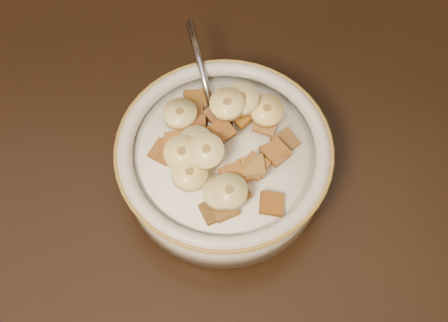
{
  "coord_description": "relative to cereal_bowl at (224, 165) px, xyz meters",
  "views": [
    {
      "loc": [
        0.28,
        -0.22,
        1.29
      ],
      "look_at": [
        0.28,
        0.05,
        0.78
      ],
      "focal_mm": 50.0,
      "sensor_mm": 36.0,
      "label": 1
    }
  ],
  "objects": [
    {
      "name": "cereal_square_0",
      "position": [
        -0.01,
        0.03,
        0.04
      ],
      "size": [
        0.03,
        0.03,
        0.01
      ],
      "primitive_type": "cube",
      "rotation": [
        0.25,
        -0.1,
        0.78
      ],
      "color": "brown",
      "rests_on": "milk"
    },
    {
      "name": "cereal_square_1",
      "position": [
        -0.06,
        -0.0,
        0.03
      ],
      "size": [
        0.03,
        0.03,
        0.01
      ],
      "primitive_type": "cube",
      "rotation": [
        -0.12,
        -0.09,
        2.63
      ],
      "color": "brown",
      "rests_on": "milk"
    },
    {
      "name": "banana_slice_3",
      "position": [
        -0.02,
        -0.01,
        0.05
      ],
      "size": [
        0.04,
        0.04,
        0.01
      ],
      "primitive_type": "cylinder",
      "rotation": [
        0.09,
        -0.06,
        0.33
      ],
      "color": "#CEBB8B",
      "rests_on": "milk"
    },
    {
      "name": "spoon",
      "position": [
        -0.01,
        0.03,
        0.03
      ],
      "size": [
        0.04,
        0.05,
        0.01
      ],
      "primitive_type": "ellipsoid",
      "rotation": [
        0.0,
        0.0,
        3.4
      ],
      "color": "#9FA3BA",
      "rests_on": "cereal_bowl"
    },
    {
      "name": "cereal_square_20",
      "position": [
        -0.0,
        0.01,
        0.04
      ],
      "size": [
        0.03,
        0.03,
        0.01
      ],
      "primitive_type": "cube",
      "rotation": [
        -0.15,
        -0.14,
        2.18
      ],
      "color": "brown",
      "rests_on": "milk"
    },
    {
      "name": "cereal_square_2",
      "position": [
        -0.03,
        0.04,
        0.03
      ],
      "size": [
        0.02,
        0.02,
        0.01
      ],
      "primitive_type": "cube",
      "rotation": [
        0.14,
        0.16,
        1.64
      ],
      "color": "brown",
      "rests_on": "milk"
    },
    {
      "name": "banana_slice_2",
      "position": [
        -0.04,
        -0.02,
        0.05
      ],
      "size": [
        0.04,
        0.04,
        0.02
      ],
      "primitive_type": "cylinder",
      "rotation": [
        0.09,
        -0.13,
        0.74
      ],
      "color": "#E1D178",
      "rests_on": "milk"
    },
    {
      "name": "cereal_square_18",
      "position": [
        0.01,
        -0.04,
        0.03
      ],
      "size": [
        0.03,
        0.03,
        0.01
      ],
      "primitive_type": "cube",
      "rotation": [
        0.09,
        -0.03,
        2.1
      ],
      "color": "brown",
      "rests_on": "milk"
    },
    {
      "name": "banana_slice_6",
      "position": [
        -0.04,
        0.03,
        0.04
      ],
      "size": [
        0.04,
        0.04,
        0.01
      ],
      "primitive_type": "cylinder",
      "rotation": [
        0.06,
        0.12,
        1.88
      ],
      "color": "beige",
      "rests_on": "milk"
    },
    {
      "name": "cereal_square_15",
      "position": [
        0.05,
        -0.01,
        0.03
      ],
      "size": [
        0.03,
        0.03,
        0.01
      ],
      "primitive_type": "cube",
      "rotation": [
        0.01,
        -0.15,
        2.31
      ],
      "color": "brown",
      "rests_on": "milk"
    },
    {
      "name": "cereal_square_4",
      "position": [
        0.03,
        -0.02,
        0.04
      ],
      "size": [
        0.03,
        0.03,
        0.01
      ],
      "primitive_type": "cube",
      "rotation": [
        0.16,
        -0.02,
        0.99
      ],
      "color": "brown",
      "rests_on": "milk"
    },
    {
      "name": "banana_slice_0",
      "position": [
        -0.0,
        -0.05,
        0.04
      ],
      "size": [
        0.04,
        0.04,
        0.01
      ],
      "primitive_type": "cylinder",
      "rotation": [
        -0.11,
        0.05,
        0.82
      ],
      "color": "beige",
      "rests_on": "milk"
    },
    {
      "name": "cereal_square_3",
      "position": [
        0.04,
        -0.05,
        0.03
      ],
      "size": [
        0.02,
        0.02,
        0.01
      ],
      "primitive_type": "cube",
      "rotation": [
        0.21,
        -0.06,
        1.47
      ],
      "color": "brown",
      "rests_on": "milk"
    },
    {
      "name": "cereal_square_12",
      "position": [
        0.02,
        -0.02,
        0.04
      ],
      "size": [
        0.02,
        0.02,
        0.01
      ],
      "primitive_type": "cube",
      "rotation": [
        -0.04,
        -0.03,
        1.73
      ],
      "color": "#9D5F1E",
      "rests_on": "milk"
    },
    {
      "name": "banana_slice_5",
      "position": [
        0.02,
        0.04,
        0.05
      ],
      "size": [
        0.04,
        0.04,
        0.01
      ],
      "primitive_type": "cylinder",
      "rotation": [
        -0.02,
        -0.06,
        1.9
      ],
      "color": "beige",
      "rests_on": "milk"
    },
    {
      "name": "banana_slice_7",
      "position": [
        -0.03,
        -0.03,
        0.05
      ],
      "size": [
        0.04,
        0.04,
        0.02
      ],
      "primitive_type": "cylinder",
      "rotation": [
        0.12,
        -0.12,
        2.28
      ],
      "color": "#EBD183",
      "rests_on": "milk"
    },
    {
      "name": "cereal_square_9",
      "position": [
        -0.01,
        -0.06,
        0.03
      ],
      "size": [
        0.03,
        0.03,
        0.01
      ],
      "primitive_type": "cube",
      "rotation": [
        0.06,
        -0.09,
        2.02
      ],
      "color": "brown",
      "rests_on": "milk"
    },
    {
      "name": "banana_slice_4",
      "position": [
        0.0,
        -0.05,
        0.04
      ],
      "size": [
        0.04,
        0.04,
        0.01
      ],
      "primitive_type": "cylinder",
      "rotation": [
        0.04,
        -0.0,
        0.29
      ],
      "color": "beige",
      "rests_on": "milk"
    },
    {
      "name": "milk",
      "position": [
        0.0,
        0.0,
        0.02
      ],
      "size": [
        0.16,
        0.16,
        0.0
      ],
      "primitive_type": "cylinder",
      "color": "white",
      "rests_on": "cereal_bowl"
    },
    {
      "name": "cereal_square_5",
      "position": [
        0.04,
        0.03,
        0.03
      ],
      "size": [
        0.03,
        0.03,
        0.01
      ],
      "primitive_type": "cube",
      "rotation": [
        -0.23,
        -0.08,
        2.81
      ],
      "color": "#8F5E33",
      "rests_on": "milk"
    },
    {
      "name": "cereal_square_16",
      "position": [
        0.02,
        0.03,
        0.03
      ],
      "size": [
        0.03,
        0.03,
        0.01
      ],
      "primitive_type": "cube",
      "rotation": [
        -0.15,
        0.01,
        2.29
      ],
      "color": "#9B601A",
      "rests_on": "milk"
    },
    {
      "name": "banana_slice_9",
      "position": [
        0.04,
        0.03,
        0.04
      ],
      "size": [
        0.03,
        0.03,
        0.02
      ],
      "primitive_type": "cylinder",
      "rotation": [
        -0.07,
        -0.14,
        3.14
      ],
      "color": "#FDD379",
      "rests_on": "milk"
    },
    {
      "name": "cereal_bowl",
      "position": [
        0.0,
        0.0,
        0.0
      ],
      "size": [
        0.19,
        0.19,
        0.05
      ],
      "primitive_type": "cylinder",
      "color": "beige",
      "rests_on": "table"
    },
    {
      "name": "cereal_square_10",
      "position": [
        0.03,
        -0.02,
        0.04
      ],
      "size": [
        0.02,
        0.02,
        0.01
      ],
      "primitive_type": "cube",
      "rotation": [
        -0.16,
        -0.13,
        0.11
      ],
      "color": "olive",
      "rests_on": "milk"
    },
    {
      "name": "banana_slice_1",
      "position": [
        -0.01,
        -0.02,
        0.05
      ],
      "size": [
        0.04,
        0.04,
        0.02
      ],
      "primitive_type": "cylinder",
      "rotation": [
        -0.13,
        -0.12,
        2.02
      ],
      "color": "#E5D58A",
      "rests_on": "milk"
    },
    {
      "name": "cereal_square_6",
      "position": [
        -0.04,
        0.0,
        0.03
      ],
      "size": [
        0.02,
        0.02,
        0.01
      ],
      "primitive_type": "cube",
      "rotation": [
        -0.19,
        0.04,
        1.59
      ],
      "color": "brown",
      "rests_on": "milk"
    },
    {
      "name": "cereal_square_17",
      "position": [
        -0.03,
        0.05,
        0.03
      ],
      "size": [
        0.02,
        0.02,
        0.01
      ],
      "primitive_type": "cube",
      "rotation": [
        0.17,
        -0.04,
        1.76
      ],
      "color": "brown",
      "rests_on": "milk"
    },
    {
      "name": "cereal_square_19",
      "position": [
        0.01,
        -0.03,
        0.04
      ],
      "size": [
        0.03,
        0.03,
        0.01
      ],
      "primitive_type": "cube",
      "rotation": [
        0.1,
        0.06,
        0.47
      ],
      "color": "#97591C",
      "rests_on": "milk"
    },
    {
      "name": "cereal_square_14",
      "position": [
        -0.03,
        0.02,
        0.04
      ],
      "size": [
        0.02,
        0.02,
        0.01
      ],
      "primitive_type": "cube",
      "rotation": [
        -0.13,
        0.17,
        1.58
      ],
      "color": "brown",
      "rests_on": "milk"
    },
    {
      "name": "banana_slice_8",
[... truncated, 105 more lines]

